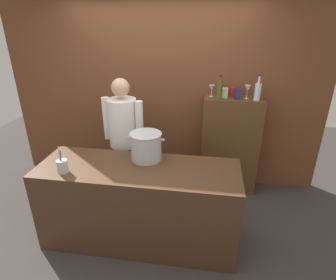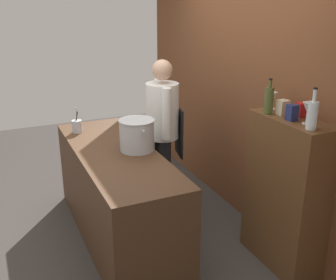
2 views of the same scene
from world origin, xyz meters
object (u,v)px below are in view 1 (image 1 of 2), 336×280
Objects in this scene: wine_bottle_clear at (258,91)px; spice_tin_navy at (238,94)px; utensil_crock at (62,166)px; spice_tin_cream at (224,93)px; wine_glass_short at (212,89)px; wine_glass_wide at (248,89)px; spice_tin_red at (233,92)px; wine_bottle_olive at (219,90)px; stockpot_large at (146,146)px; chef at (124,136)px.

spice_tin_navy is (-0.23, 0.02, -0.05)m from wine_bottle_clear.
utensil_crock is 2.11m from spice_tin_cream.
spice_tin_navy is at bearing 175.58° from wine_bottle_clear.
wine_glass_wide reaches higher than wine_glass_short.
wine_glass_wide reaches higher than spice_tin_red.
wine_bottle_olive is at bearing 41.24° from utensil_crock.
spice_tin_navy is (0.05, -0.13, 0.01)m from spice_tin_red.
wine_bottle_olive is at bearing -167.02° from spice_tin_navy.
spice_tin_red is (0.27, 0.07, -0.05)m from wine_glass_short.
stockpot_large is 1.52m from wine_glass_wide.
utensil_crock is 1.77× the size of wine_glass_short.
wine_bottle_clear is at bearing 34.41° from utensil_crock.
spice_tin_cream is at bearing -142.58° from chef.
spice_tin_red is at bearing 49.72° from stockpot_large.
stockpot_large is 1.23m from wine_bottle_olive.
wine_glass_wide is 0.20m from spice_tin_red.
utensil_crock is 1.58× the size of wine_glass_wide.
utensil_crock is at bearing 78.66° from chef.
wine_bottle_clear is at bearing -27.70° from spice_tin_red.
stockpot_large is 1.46× the size of utensil_crock.
spice_tin_navy is at bearing -11.17° from wine_glass_short.
spice_tin_red is 0.94× the size of spice_tin_cream.
wine_glass_short is (1.02, 0.58, 0.48)m from chef.
stockpot_large is 3.40× the size of spice_tin_red.
utensil_crock is 2.34m from wine_glass_wide.
wine_glass_short reaches higher than stockpot_large.
spice_tin_navy is at bearing -68.55° from spice_tin_red.
wine_glass_short reaches higher than spice_tin_navy.
chef reaches higher than wine_glass_short.
spice_tin_navy is (0.23, 0.05, -0.05)m from wine_bottle_olive.
spice_tin_red is at bearing 151.63° from wine_glass_wide.
spice_tin_navy reaches higher than spice_tin_red.
wine_bottle_clear is 2.56× the size of spice_tin_cream.
wine_bottle_clear is at bearing 4.26° from wine_bottle_olive.
wine_glass_short reaches higher than utensil_crock.
wine_bottle_clear is at bearing -26.71° from wine_glass_wide.
chef is at bearing -150.23° from wine_glass_short.
spice_tin_cream is at bearing -139.67° from spice_tin_red.
wine_glass_wide is 1.39× the size of spice_tin_cream.
wine_bottle_olive reaches higher than utensil_crock.
spice_tin_red is at bearing 13.97° from wine_glass_short.
wine_bottle_olive is 2.42× the size of spice_tin_cream.
stockpot_large is 2.31× the size of wine_glass_wide.
wine_bottle_clear is 0.13m from wine_glass_wide.
spice_tin_red is (-0.29, 0.15, -0.06)m from wine_bottle_clear.
stockpot_large is at bearing -137.69° from wine_glass_wide.
wine_bottle_olive is (-0.46, -0.03, 0.00)m from wine_bottle_clear.
wine_bottle_clear is 0.33m from spice_tin_red.
stockpot_large is 3.08× the size of spice_tin_navy.
wine_glass_short is at bearing 57.64° from stockpot_large.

